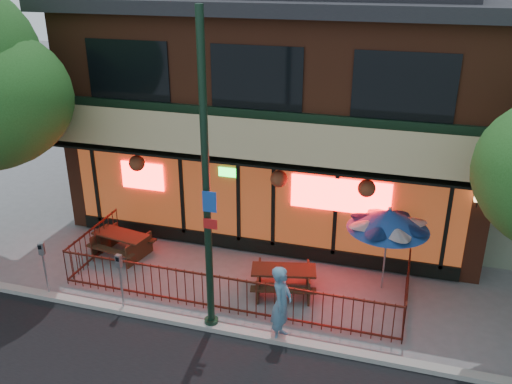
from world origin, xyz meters
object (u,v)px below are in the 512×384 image
pedestrian (281,304)px  picnic_table_left (121,241)px  parking_meter_far (44,261)px  street_light (207,201)px  parking_meter_near (120,273)px  picnic_table_right (284,277)px  patio_umbrella (389,219)px

pedestrian → picnic_table_left: bearing=67.6°
parking_meter_far → picnic_table_left: bearing=72.8°
street_light → pedestrian: (1.61, 0.05, -2.25)m
street_light → pedestrian: 2.77m
parking_meter_far → street_light: bearing=-0.0°
pedestrian → parking_meter_far: 5.94m
parking_meter_near → parking_meter_far: bearing=180.0°
picnic_table_right → parking_meter_far: 5.88m
patio_umbrella → street_light: bearing=-142.8°
parking_meter_far → picnic_table_right: bearing=18.0°
picnic_table_left → patio_umbrella: bearing=3.0°
patio_umbrella → parking_meter_near: bearing=-155.0°
parking_meter_near → street_light: bearing=-0.1°
picnic_table_right → parking_meter_near: (-3.48, -1.81, 0.57)m
picnic_table_right → pedestrian: pedestrian is taller
street_light → parking_meter_far: street_light is taller
picnic_table_right → picnic_table_left: bearing=173.6°
picnic_table_left → parking_meter_near: size_ratio=1.17×
patio_umbrella → parking_meter_near: size_ratio=1.52×
picnic_table_right → parking_meter_near: parking_meter_near is taller
patio_umbrella → parking_meter_near: (-5.84, -2.73, -0.93)m
picnic_table_left → pedestrian: pedestrian is taller
patio_umbrella → pedestrian: patio_umbrella is taller
pedestrian → parking_meter_near: bearing=92.1°
parking_meter_near → parking_meter_far: 2.09m
patio_umbrella → parking_meter_near: patio_umbrella is taller
pedestrian → patio_umbrella: bearing=-35.2°
street_light → picnic_table_left: (-3.60, 2.35, -2.71)m
parking_meter_near → picnic_table_left: bearing=120.0°
picnic_table_right → parking_meter_near: 3.96m
street_light → pedestrian: size_ratio=3.89×
pedestrian → parking_meter_near: size_ratio=1.20×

